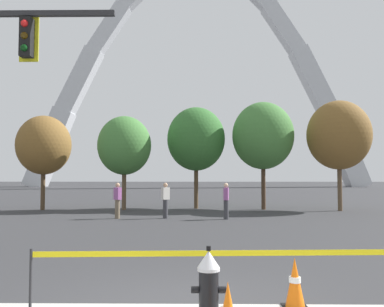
# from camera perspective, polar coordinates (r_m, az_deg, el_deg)

# --- Properties ---
(fire_hydrant) EXTENTS (0.46, 0.48, 0.99)m
(fire_hydrant) POSITION_cam_1_polar(r_m,az_deg,el_deg) (5.68, 2.32, -17.90)
(fire_hydrant) COLOR black
(fire_hydrant) RESTS_ON ground
(caution_tape_barrier) EXTENTS (5.87, 0.32, 0.90)m
(caution_tape_barrier) POSITION_cam_1_polar(r_m,az_deg,el_deg) (6.06, 6.66, -15.30)
(caution_tape_barrier) COLOR #232326
(caution_tape_barrier) RESTS_ON ground
(traffic_cone_mid_sidewalk) EXTENTS (0.36, 0.36, 0.73)m
(traffic_cone_mid_sidewalk) POSITION_cam_1_polar(r_m,az_deg,el_deg) (6.41, 14.07, -17.08)
(traffic_cone_mid_sidewalk) COLOR black
(traffic_cone_mid_sidewalk) RESTS_ON ground
(monument_arch) EXTENTS (58.13, 3.32, 40.43)m
(monument_arch) POSITION_cam_1_polar(r_m,az_deg,el_deg) (71.50, 0.53, 9.88)
(monument_arch) COLOR silver
(monument_arch) RESTS_ON ground
(tree_far_left) EXTENTS (3.03, 3.03, 5.30)m
(tree_far_left) POSITION_cam_1_polar(r_m,az_deg,el_deg) (24.65, -19.85, 1.08)
(tree_far_left) COLOR brown
(tree_far_left) RESTS_ON ground
(tree_left_mid) EXTENTS (3.01, 3.01, 5.26)m
(tree_left_mid) POSITION_cam_1_polar(r_m,az_deg,el_deg) (23.45, -9.35, 1.09)
(tree_left_mid) COLOR brown
(tree_left_mid) RESTS_ON ground
(tree_center_left) EXTENTS (3.38, 3.38, 5.91)m
(tree_center_left) POSITION_cam_1_polar(r_m,az_deg,el_deg) (24.08, 0.57, 2.00)
(tree_center_left) COLOR brown
(tree_center_left) RESTS_ON ground
(tree_center_right) EXTENTS (3.49, 3.49, 6.10)m
(tree_center_right) POSITION_cam_1_polar(r_m,az_deg,el_deg) (23.79, 9.80, 2.43)
(tree_center_right) COLOR #473323
(tree_center_right) RESTS_ON ground
(tree_right_mid) EXTENTS (3.44, 3.44, 6.03)m
(tree_right_mid) POSITION_cam_1_polar(r_m,az_deg,el_deg) (23.93, 19.67, 2.40)
(tree_right_mid) COLOR brown
(tree_right_mid) RESTS_ON ground
(pedestrian_walking_left) EXTENTS (0.39, 0.37, 1.59)m
(pedestrian_walking_left) POSITION_cam_1_polar(r_m,az_deg,el_deg) (18.59, -3.70, -6.45)
(pedestrian_walking_left) COLOR #38383D
(pedestrian_walking_left) RESTS_ON ground
(pedestrian_standing_center) EXTENTS (0.26, 0.37, 1.59)m
(pedestrian_standing_center) POSITION_cam_1_polar(r_m,az_deg,el_deg) (18.23, 4.75, -6.52)
(pedestrian_standing_center) COLOR #38383D
(pedestrian_standing_center) RESTS_ON ground
(pedestrian_walking_right) EXTENTS (0.39, 0.38, 1.59)m
(pedestrian_walking_right) POSITION_cam_1_polar(r_m,az_deg,el_deg) (18.77, -10.28, -6.38)
(pedestrian_walking_right) COLOR brown
(pedestrian_walking_right) RESTS_ON ground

